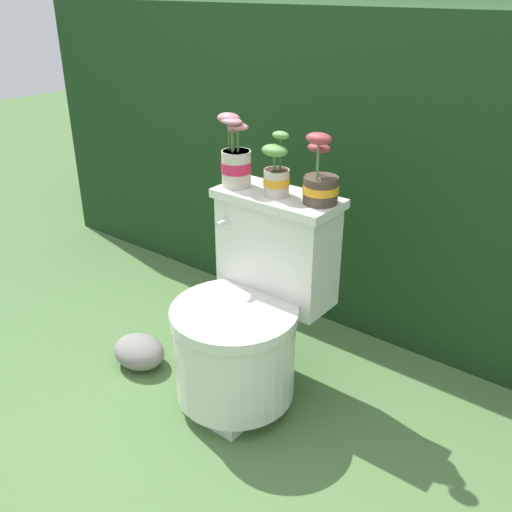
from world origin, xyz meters
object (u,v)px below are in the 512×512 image
(potted_plant_left, at_px, (236,159))
(potted_plant_middle, at_px, (320,181))
(potted_plant_midleft, at_px, (276,173))
(garden_stone, at_px, (139,352))
(toilet, at_px, (249,319))

(potted_plant_left, xyz_separation_m, potted_plant_middle, (0.32, 0.03, -0.02))
(potted_plant_midleft, relative_size, potted_plant_middle, 0.90)
(potted_plant_middle, height_order, garden_stone, potted_plant_middle)
(potted_plant_left, height_order, potted_plant_midleft, potted_plant_left)
(toilet, height_order, potted_plant_midleft, potted_plant_midleft)
(potted_plant_midleft, height_order, potted_plant_middle, potted_plant_middle)
(potted_plant_midleft, bearing_deg, garden_stone, -147.78)
(potted_plant_midleft, height_order, garden_stone, potted_plant_midleft)
(garden_stone, bearing_deg, toilet, 16.94)
(potted_plant_left, bearing_deg, garden_stone, -135.86)
(potted_plant_midleft, xyz_separation_m, garden_stone, (-0.44, -0.28, -0.74))
(potted_plant_left, distance_m, potted_plant_middle, 0.32)
(potted_plant_midleft, distance_m, potted_plant_middle, 0.15)
(toilet, xyz_separation_m, potted_plant_middle, (0.15, 0.17, 0.48))
(toilet, height_order, potted_plant_middle, potted_plant_middle)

